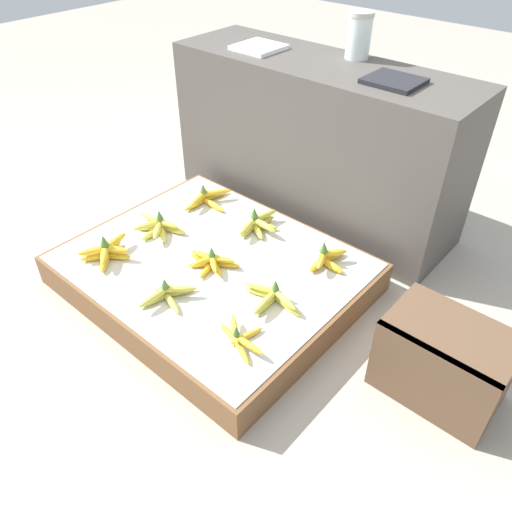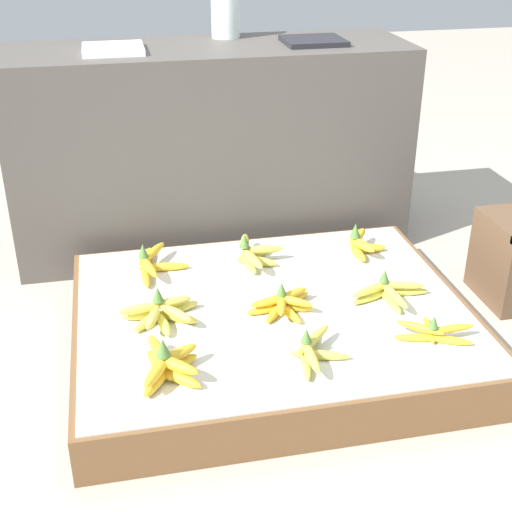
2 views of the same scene
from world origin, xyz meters
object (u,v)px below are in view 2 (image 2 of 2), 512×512
(banana_bunch_front_midleft, at_px, (311,350))
(banana_bunch_middle_midleft, at_px, (283,304))
(banana_bunch_back_midright, at_px, (360,243))
(banana_bunch_front_left, at_px, (167,365))
(glass_jar, at_px, (225,10))
(banana_bunch_back_left, at_px, (151,263))
(banana_bunch_front_midright, at_px, (433,332))
(foam_tray_white, at_px, (113,49))
(banana_bunch_middle_left, at_px, (161,313))
(banana_bunch_back_midleft, at_px, (252,254))
(banana_bunch_middle_midright, at_px, (388,292))

(banana_bunch_front_midleft, bearing_deg, banana_bunch_middle_midleft, 93.60)
(banana_bunch_back_midright, bearing_deg, banana_bunch_middle_midleft, -137.19)
(banana_bunch_front_left, distance_m, glass_jar, 1.40)
(banana_bunch_back_left, bearing_deg, banana_bunch_front_midright, -37.52)
(banana_bunch_back_midright, distance_m, foam_tray_white, 1.05)
(banana_bunch_front_midright, height_order, banana_bunch_back_left, banana_bunch_back_left)
(banana_bunch_middle_left, relative_size, banana_bunch_back_midleft, 0.93)
(banana_bunch_back_midright, xyz_separation_m, glass_jar, (-0.34, 0.62, 0.67))
(banana_bunch_back_left, relative_size, glass_jar, 1.42)
(banana_bunch_front_left, xyz_separation_m, banana_bunch_front_midleft, (0.37, -0.00, -0.01))
(banana_bunch_front_left, height_order, banana_bunch_middle_midleft, banana_bunch_front_left)
(banana_bunch_back_midright, bearing_deg, banana_bunch_back_left, 179.05)
(banana_bunch_front_midright, xyz_separation_m, glass_jar, (-0.36, 1.16, 0.68))
(banana_bunch_front_midleft, xyz_separation_m, banana_bunch_middle_midright, (0.30, 0.24, 0.00))
(banana_bunch_middle_left, xyz_separation_m, glass_jar, (0.35, 0.92, 0.67))
(banana_bunch_back_midright, bearing_deg, banana_bunch_front_left, -141.53)
(banana_bunch_middle_midleft, bearing_deg, banana_bunch_back_midright, 42.81)
(banana_bunch_middle_midright, xyz_separation_m, banana_bunch_back_midright, (0.02, 0.32, 0.01))
(banana_bunch_back_midleft, bearing_deg, foam_tray_white, 130.71)
(banana_bunch_front_midright, distance_m, banana_bunch_middle_midright, 0.23)
(banana_bunch_back_left, relative_size, banana_bunch_back_midleft, 1.07)
(banana_bunch_front_midleft, relative_size, banana_bunch_back_midleft, 0.91)
(banana_bunch_back_midright, relative_size, glass_jar, 1.06)
(banana_bunch_middle_left, distance_m, banana_bunch_back_midright, 0.75)
(foam_tray_white, bearing_deg, glass_jar, 23.45)
(banana_bunch_front_midleft, distance_m, banana_bunch_back_left, 0.68)
(banana_bunch_front_midright, distance_m, banana_bunch_middle_midleft, 0.43)
(banana_bunch_middle_left, bearing_deg, banana_bunch_front_midright, -18.58)
(banana_bunch_middle_left, height_order, banana_bunch_middle_midleft, banana_bunch_middle_left)
(banana_bunch_middle_midright, xyz_separation_m, glass_jar, (-0.31, 0.94, 0.68))
(banana_bunch_back_midleft, bearing_deg, banana_bunch_front_midright, -54.23)
(banana_bunch_front_midleft, relative_size, banana_bunch_middle_midright, 0.89)
(banana_bunch_middle_left, bearing_deg, banana_bunch_front_left, -92.06)
(banana_bunch_front_midright, relative_size, foam_tray_white, 1.08)
(banana_bunch_front_midright, bearing_deg, foam_tray_white, 128.07)
(banana_bunch_front_midleft, distance_m, banana_bunch_middle_midright, 0.39)
(banana_bunch_middle_left, distance_m, glass_jar, 1.20)
(banana_bunch_back_midleft, relative_size, glass_jar, 1.33)
(glass_jar, bearing_deg, foam_tray_white, -156.55)
(banana_bunch_front_left, bearing_deg, foam_tray_white, 92.75)
(banana_bunch_back_midleft, distance_m, glass_jar, 0.91)
(banana_bunch_front_midright, bearing_deg, banana_bunch_middle_midleft, 148.46)
(banana_bunch_front_midleft, bearing_deg, banana_bunch_back_midleft, 94.39)
(banana_bunch_back_midright, relative_size, foam_tray_white, 0.99)
(banana_bunch_front_midleft, bearing_deg, foam_tray_white, 112.84)
(banana_bunch_front_left, distance_m, banana_bunch_back_left, 0.57)
(banana_bunch_front_midleft, height_order, foam_tray_white, foam_tray_white)
(banana_bunch_front_midleft, xyz_separation_m, banana_bunch_middle_midleft, (-0.02, 0.24, 0.00))
(banana_bunch_front_midleft, relative_size, foam_tray_white, 1.12)
(banana_bunch_front_left, distance_m, banana_bunch_middle_midleft, 0.43)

